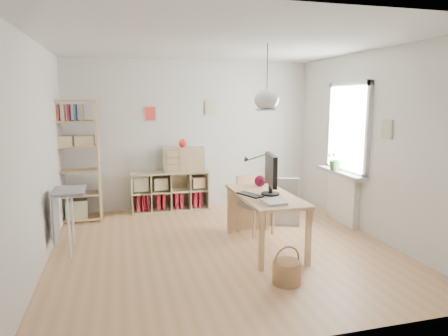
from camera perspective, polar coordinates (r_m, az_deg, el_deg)
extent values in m
plane|color=tan|center=(5.58, -0.21, -11.25)|extent=(4.50, 4.50, 0.00)
plane|color=white|center=(7.44, -4.60, 4.72)|extent=(4.50, 0.00, 4.50)
plane|color=white|center=(3.15, 10.14, -2.31)|extent=(4.50, 0.00, 4.50)
plane|color=white|center=(5.17, -25.15, 1.60)|extent=(0.00, 4.50, 4.50)
plane|color=white|center=(6.21, 20.36, 3.14)|extent=(0.00, 4.50, 4.50)
plane|color=silver|center=(5.25, -0.23, 17.41)|extent=(4.50, 4.50, 0.00)
cylinder|color=black|center=(5.24, 6.19, 13.64)|extent=(0.01, 0.01, 0.68)
ellipsoid|color=white|center=(5.23, 6.12, 9.70)|extent=(0.32, 0.32, 0.27)
cube|color=white|center=(6.68, 17.40, 5.45)|extent=(0.03, 1.00, 1.30)
cube|color=silver|center=(6.21, 19.85, 5.03)|extent=(0.06, 0.08, 1.46)
cube|color=silver|center=(7.13, 14.92, 5.81)|extent=(0.06, 0.08, 1.46)
cube|color=silver|center=(6.65, 17.52, 11.39)|extent=(0.06, 1.16, 0.08)
cube|color=silver|center=(6.75, 16.92, -0.40)|extent=(0.06, 1.16, 0.08)
cube|color=white|center=(6.83, 16.59, -4.21)|extent=(0.10, 0.80, 0.80)
cube|color=silver|center=(6.71, 16.40, -0.68)|extent=(0.22, 1.20, 0.06)
cube|color=tan|center=(5.38, 5.88, -3.94)|extent=(0.70, 1.50, 0.04)
cube|color=tan|center=(4.76, 5.37, -10.48)|extent=(0.06, 0.06, 0.71)
cube|color=tan|center=(6.03, 0.78, -6.06)|extent=(0.06, 0.06, 0.71)
cube|color=tan|center=(4.99, 11.94, -9.70)|extent=(0.06, 0.06, 0.71)
cube|color=tan|center=(6.22, 6.14, -5.65)|extent=(0.06, 0.06, 0.71)
cube|color=tan|center=(7.40, -7.61, -5.88)|extent=(1.40, 0.38, 0.03)
cube|color=tan|center=(7.25, -7.74, -0.62)|extent=(1.40, 0.38, 0.03)
cube|color=tan|center=(7.27, -13.05, -3.53)|extent=(0.03, 0.38, 0.72)
cube|color=tan|center=(7.43, -2.42, -3.00)|extent=(0.03, 0.38, 0.72)
cube|color=tan|center=(7.49, -7.85, -2.97)|extent=(1.40, 0.02, 0.72)
cube|color=maroon|center=(7.33, -12.18, -4.75)|extent=(0.06, 0.26, 0.30)
cube|color=maroon|center=(7.34, -11.48, -4.72)|extent=(0.05, 0.26, 0.30)
cube|color=maroon|center=(7.34, -10.85, -4.69)|extent=(0.05, 0.26, 0.30)
cube|color=maroon|center=(7.36, -9.37, -4.62)|extent=(0.05, 0.26, 0.30)
cube|color=maroon|center=(7.36, -8.67, -4.58)|extent=(0.05, 0.26, 0.30)
cube|color=maroon|center=(7.39, -6.89, -4.49)|extent=(0.06, 0.26, 0.30)
cube|color=maroon|center=(7.40, -6.20, -4.45)|extent=(0.06, 0.26, 0.30)
cube|color=maroon|center=(7.44, -4.22, -4.34)|extent=(0.06, 0.26, 0.30)
cube|color=maroon|center=(7.46, -3.54, -4.30)|extent=(0.05, 0.26, 0.30)
cube|color=tan|center=(7.00, -23.67, 0.72)|extent=(0.04, 0.38, 2.00)
cube|color=tan|center=(6.92, -17.45, 1.00)|extent=(0.04, 0.38, 2.00)
cube|color=tan|center=(7.15, -20.12, -6.68)|extent=(0.76, 0.38, 0.03)
cube|color=tan|center=(7.05, -20.31, -3.56)|extent=(0.76, 0.38, 0.03)
cube|color=tan|center=(6.97, -20.50, -0.36)|extent=(0.76, 0.38, 0.03)
cube|color=tan|center=(6.92, -20.70, 2.91)|extent=(0.76, 0.38, 0.03)
cube|color=tan|center=(6.89, -20.90, 6.21)|extent=(0.76, 0.38, 0.03)
cube|color=tan|center=(6.88, -21.07, 8.95)|extent=(0.76, 0.38, 0.03)
cube|color=navy|center=(6.92, -23.29, 7.28)|extent=(0.04, 0.18, 0.26)
cube|color=maroon|center=(6.91, -22.63, 7.32)|extent=(0.04, 0.18, 0.26)
cube|color=beige|center=(6.90, -21.97, 7.36)|extent=(0.04, 0.18, 0.26)
cube|color=maroon|center=(6.89, -21.31, 7.40)|extent=(0.04, 0.18, 0.26)
cube|color=navy|center=(6.88, -20.47, 7.44)|extent=(0.04, 0.18, 0.26)
cube|color=beige|center=(6.87, -19.63, 7.49)|extent=(0.04, 0.18, 0.26)
cube|color=gray|center=(5.56, -21.29, -3.08)|extent=(0.40, 0.55, 0.04)
cylinder|color=white|center=(5.45, -21.27, -7.89)|extent=(0.03, 0.03, 0.82)
cylinder|color=white|center=(5.87, -20.80, -6.61)|extent=(0.03, 0.03, 0.82)
cube|color=gray|center=(5.66, -22.90, -6.41)|extent=(0.02, 0.50, 0.62)
cube|color=gray|center=(6.03, 4.55, -5.11)|extent=(0.55, 0.55, 0.06)
cube|color=tan|center=(5.85, 4.32, -8.05)|extent=(0.05, 0.05, 0.43)
cube|color=tan|center=(6.12, 2.09, -7.23)|extent=(0.05, 0.05, 0.43)
cube|color=tan|center=(6.09, 6.95, -7.39)|extent=(0.05, 0.05, 0.43)
cube|color=tan|center=(6.34, 4.69, -6.64)|extent=(0.05, 0.05, 0.43)
cube|color=tan|center=(6.12, 3.40, -2.73)|extent=(0.41, 0.19, 0.38)
cylinder|color=olive|center=(4.58, 8.94, -14.52)|extent=(0.31, 0.31, 0.26)
torus|color=olive|center=(4.52, 8.99, -12.82)|extent=(0.32, 0.07, 0.32)
cube|color=#B9B8B4|center=(6.73, 7.78, -7.53)|extent=(0.77, 0.65, 0.02)
cube|color=#B9B8B4|center=(6.68, 5.12, -6.20)|extent=(0.19, 0.42, 0.33)
cube|color=#B9B8B4|center=(6.69, 10.50, -6.30)|extent=(0.19, 0.42, 0.33)
cube|color=#B9B8B4|center=(6.48, 7.84, -6.77)|extent=(0.61, 0.26, 0.33)
cube|color=#B9B8B4|center=(6.88, 7.79, -5.77)|extent=(0.61, 0.26, 0.33)
cube|color=#B9B8B4|center=(6.99, 7.82, -2.89)|extent=(0.68, 0.44, 0.42)
sphere|color=yellow|center=(6.59, 6.47, -5.74)|extent=(0.15, 0.15, 0.15)
sphere|color=#155F99|center=(6.72, 8.78, -5.50)|extent=(0.15, 0.15, 0.15)
sphere|color=red|center=(6.64, 7.64, -5.66)|extent=(0.15, 0.15, 0.15)
sphere|color=#317B2D|center=(6.58, 9.40, -5.84)|extent=(0.15, 0.15, 0.15)
cylinder|color=black|center=(5.36, 6.64, -3.67)|extent=(0.25, 0.25, 0.02)
cylinder|color=black|center=(5.35, 6.65, -2.96)|extent=(0.06, 0.06, 0.11)
cube|color=black|center=(5.30, 6.71, -0.22)|extent=(0.18, 0.62, 0.41)
cube|color=black|center=(5.29, 3.74, -3.82)|extent=(0.29, 0.42, 0.02)
cylinder|color=black|center=(6.08, 6.03, -1.97)|extent=(0.06, 0.06, 0.04)
cylinder|color=black|center=(6.04, 6.06, -0.17)|extent=(0.02, 0.02, 0.39)
cone|color=black|center=(5.83, 3.36, 1.24)|extent=(0.10, 0.07, 0.09)
sphere|color=#48091A|center=(5.82, 5.17, -1.86)|extent=(0.16, 0.16, 0.16)
cube|color=silver|center=(4.93, 7.10, -4.82)|extent=(0.26, 0.32, 0.03)
cube|color=tan|center=(7.25, -5.73, 1.23)|extent=(0.78, 0.45, 0.42)
ellipsoid|color=#980D0C|center=(7.21, -5.92, 3.52)|extent=(0.13, 0.13, 0.16)
imported|color=#335D23|center=(6.79, 15.72, 1.28)|extent=(0.33, 0.29, 0.36)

